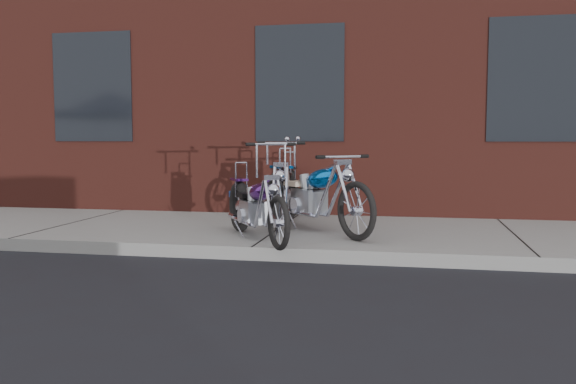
# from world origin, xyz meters

# --- Properties ---
(ground) EXTENTS (120.00, 120.00, 0.00)m
(ground) POSITION_xyz_m (0.00, 0.00, 0.00)
(ground) COLOR black
(ground) RESTS_ON ground
(sidewalk) EXTENTS (22.00, 3.00, 0.15)m
(sidewalk) POSITION_xyz_m (0.00, 1.50, 0.07)
(sidewalk) COLOR gray
(sidewalk) RESTS_ON ground
(building_brick) EXTENTS (22.00, 10.00, 8.00)m
(building_brick) POSITION_xyz_m (0.00, 8.00, 4.00)
(building_brick) COLOR #59231C
(building_brick) RESTS_ON ground
(chopper_purple) EXTENTS (1.18, 1.78, 1.15)m
(chopper_purple) POSITION_xyz_m (-0.08, 0.52, 0.52)
(chopper_purple) COLOR black
(chopper_purple) RESTS_ON sidewalk
(chopper_blue) EXTENTS (1.73, 1.87, 1.06)m
(chopper_blue) POSITION_xyz_m (0.48, 1.32, 0.59)
(chopper_blue) COLOR black
(chopper_blue) RESTS_ON sidewalk
(chopper_third) EXTENTS (0.55, 2.27, 1.15)m
(chopper_third) POSITION_xyz_m (-0.02, 2.02, 0.56)
(chopper_third) COLOR black
(chopper_third) RESTS_ON sidewalk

